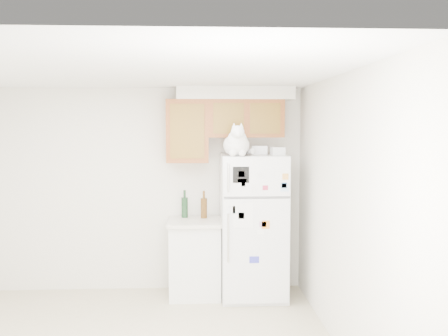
{
  "coord_description": "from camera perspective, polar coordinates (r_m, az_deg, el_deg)",
  "views": [
    {
      "loc": [
        0.6,
        -4.48,
        2.04
      ],
      "look_at": [
        0.92,
        1.55,
        1.55
      ],
      "focal_mm": 42.0,
      "sensor_mm": 36.0,
      "label": 1
    }
  ],
  "objects": [
    {
      "name": "bottle_amber",
      "position": [
        6.36,
        -2.2,
        -3.99
      ],
      "size": [
        0.08,
        0.08,
        0.33
      ],
      "primitive_type": null,
      "color": "#593814",
      "rests_on": "base_counter"
    },
    {
      "name": "base_counter",
      "position": [
        6.36,
        -3.17,
        -9.73
      ],
      "size": [
        0.64,
        0.64,
        0.92
      ],
      "color": "white",
      "rests_on": "ground_plane"
    },
    {
      "name": "storage_box_back",
      "position": [
        6.26,
        3.96,
        1.97
      ],
      "size": [
        0.2,
        0.16,
        0.1
      ],
      "primitive_type": "cube",
      "rotation": [
        0.0,
        0.0,
        -0.2
      ],
      "color": "white",
      "rests_on": "refrigerator"
    },
    {
      "name": "bottle_green",
      "position": [
        6.41,
        -4.3,
        -3.91
      ],
      "size": [
        0.08,
        0.08,
        0.34
      ],
      "primitive_type": null,
      "color": "#19381E",
      "rests_on": "base_counter"
    },
    {
      "name": "refrigerator",
      "position": [
        6.24,
        3.2,
        -6.35
      ],
      "size": [
        0.76,
        0.78,
        1.7
      ],
      "color": "white",
      "rests_on": "ground_plane"
    },
    {
      "name": "room_shell",
      "position": [
        4.77,
        -8.83,
        0.16
      ],
      "size": [
        3.84,
        4.04,
        2.52
      ],
      "color": "silver",
      "rests_on": "ground_plane"
    },
    {
      "name": "cat",
      "position": [
        5.88,
        1.41,
        2.69
      ],
      "size": [
        0.37,
        0.54,
        0.38
      ],
      "color": "white",
      "rests_on": "refrigerator"
    },
    {
      "name": "storage_box_front",
      "position": [
        6.1,
        5.88,
        1.84
      ],
      "size": [
        0.16,
        0.13,
        0.09
      ],
      "primitive_type": "cube",
      "rotation": [
        0.0,
        0.0,
        0.15
      ],
      "color": "white",
      "rests_on": "refrigerator"
    }
  ]
}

